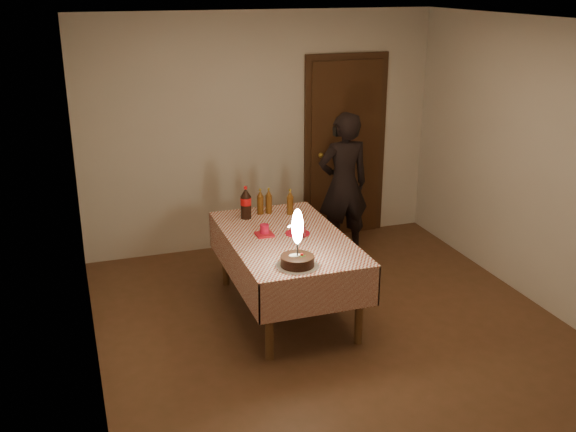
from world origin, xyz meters
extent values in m
cube|color=brown|center=(0.00, 0.00, 0.00)|extent=(4.00, 4.50, 0.01)
cube|color=beige|center=(0.00, 2.25, 1.30)|extent=(4.00, 0.04, 2.60)
cube|color=beige|center=(0.00, -2.25, 1.30)|extent=(4.00, 0.04, 2.60)
cube|color=beige|center=(-2.00, 0.00, 1.30)|extent=(0.04, 4.50, 2.60)
cube|color=beige|center=(2.00, 0.00, 1.30)|extent=(0.04, 4.50, 2.60)
cube|color=silver|center=(0.00, 0.00, 2.60)|extent=(4.00, 4.50, 0.04)
cube|color=#472814|center=(1.00, 2.22, 1.02)|extent=(0.85, 0.05, 2.05)
sphere|color=#B28C33|center=(0.68, 2.17, 1.00)|extent=(0.06, 0.06, 0.06)
cube|color=brown|center=(-0.29, 0.52, 0.71)|extent=(0.90, 1.60, 0.04)
cylinder|color=brown|center=(-0.68, -0.22, 0.34)|extent=(0.07, 0.07, 0.69)
cylinder|color=brown|center=(0.10, -0.22, 0.34)|extent=(0.07, 0.07, 0.69)
cylinder|color=brown|center=(-0.68, 1.26, 0.34)|extent=(0.07, 0.07, 0.69)
cylinder|color=brown|center=(0.10, 1.26, 0.34)|extent=(0.07, 0.07, 0.69)
cube|color=silver|center=(-0.29, 0.52, 0.73)|extent=(1.02, 1.72, 0.01)
cube|color=silver|center=(-0.29, -0.33, 0.56)|extent=(1.02, 0.01, 0.34)
cube|color=silver|center=(-0.29, 1.37, 0.56)|extent=(1.02, 0.01, 0.34)
cube|color=silver|center=(-0.80, 0.52, 0.56)|extent=(0.01, 1.72, 0.34)
cube|color=silver|center=(0.21, 0.52, 0.56)|extent=(0.01, 1.72, 0.34)
cylinder|color=white|center=(-0.42, -0.13, 0.74)|extent=(0.34, 0.34, 0.01)
cylinder|color=black|center=(-0.42, -0.13, 0.79)|extent=(0.27, 0.27, 0.08)
cylinder|color=white|center=(-0.44, -0.11, 0.83)|extent=(0.07, 0.07, 0.00)
sphere|color=red|center=(-0.38, -0.14, 0.84)|extent=(0.02, 0.02, 0.02)
cube|color=#19721E|center=(-0.37, -0.15, 0.83)|extent=(0.02, 0.01, 0.00)
cube|color=#19721E|center=(-0.39, -0.15, 0.83)|extent=(0.01, 0.02, 0.00)
cylinder|color=#262628|center=(-0.42, -0.13, 0.89)|extent=(0.01, 0.01, 0.12)
ellipsoid|color=#FFF2BF|center=(-0.42, -0.13, 1.08)|extent=(0.09, 0.09, 0.29)
sphere|color=white|center=(-0.42, -0.13, 0.97)|extent=(0.04, 0.04, 0.04)
cylinder|color=red|center=(-0.18, 0.55, 0.74)|extent=(0.22, 0.22, 0.01)
cylinder|color=#B50C28|center=(-0.47, 0.61, 0.79)|extent=(0.08, 0.08, 0.10)
cylinder|color=silver|center=(-0.17, 0.46, 0.79)|extent=(0.07, 0.07, 0.09)
cube|color=#A5121D|center=(-0.47, 0.60, 0.75)|extent=(0.15, 0.15, 0.02)
cylinder|color=black|center=(-0.50, 1.10, 0.85)|extent=(0.10, 0.10, 0.22)
cylinder|color=red|center=(-0.50, 1.10, 0.91)|extent=(0.10, 0.10, 0.07)
cone|color=black|center=(-0.50, 1.10, 1.00)|extent=(0.10, 0.10, 0.08)
cylinder|color=red|center=(-0.50, 1.10, 1.05)|extent=(0.03, 0.03, 0.02)
cylinder|color=#58320F|center=(-0.34, 1.18, 0.83)|extent=(0.06, 0.06, 0.18)
cone|color=#58320F|center=(-0.34, 1.18, 0.95)|extent=(0.06, 0.06, 0.06)
cylinder|color=olive|center=(-0.34, 1.18, 0.99)|extent=(0.02, 0.02, 0.02)
cylinder|color=#58320F|center=(-0.07, 1.07, 0.83)|extent=(0.06, 0.06, 0.18)
cone|color=#58320F|center=(-0.07, 1.07, 0.95)|extent=(0.06, 0.06, 0.06)
cylinder|color=olive|center=(-0.07, 1.07, 0.99)|extent=(0.02, 0.02, 0.02)
cylinder|color=#58320F|center=(-0.25, 1.17, 0.83)|extent=(0.06, 0.06, 0.18)
cone|color=#58320F|center=(-0.25, 1.17, 0.95)|extent=(0.06, 0.06, 0.06)
cylinder|color=olive|center=(-0.25, 1.17, 0.99)|extent=(0.02, 0.02, 0.02)
imported|color=black|center=(0.74, 1.64, 0.80)|extent=(0.58, 0.39, 1.59)
cube|color=black|center=(0.74, 1.77, 1.36)|extent=(0.13, 0.09, 0.10)
cylinder|color=black|center=(0.74, 1.85, 1.36)|extent=(0.08, 0.08, 0.08)
camera|label=1|loc=(-2.07, -4.77, 2.92)|focal=42.00mm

